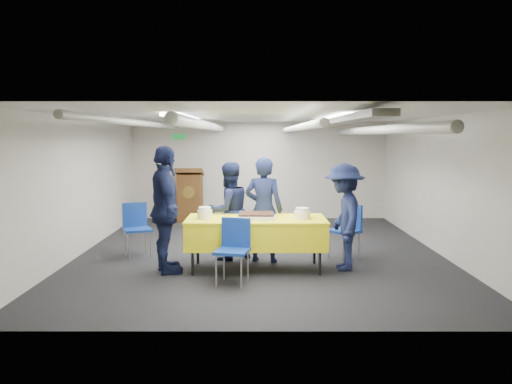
# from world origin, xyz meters

# --- Properties ---
(ground) EXTENTS (7.00, 7.00, 0.00)m
(ground) POSITION_xyz_m (0.00, 0.00, 0.00)
(ground) COLOR black
(ground) RESTS_ON ground
(room_shell) EXTENTS (6.00, 7.00, 2.30)m
(room_shell) POSITION_xyz_m (0.09, 0.41, 1.81)
(room_shell) COLOR beige
(room_shell) RESTS_ON ground
(serving_table) EXTENTS (2.04, 0.90, 0.77)m
(serving_table) POSITION_xyz_m (-0.07, -1.13, 0.56)
(serving_table) COLOR black
(serving_table) RESTS_ON ground
(sheet_cake) EXTENTS (0.53, 0.41, 0.09)m
(sheet_cake) POSITION_xyz_m (-0.07, -1.21, 0.81)
(sheet_cake) COLOR white
(sheet_cake) RESTS_ON serving_table
(plate_stack_left) EXTENTS (0.22, 0.22, 0.17)m
(plate_stack_left) POSITION_xyz_m (-0.82, -1.18, 0.85)
(plate_stack_left) COLOR white
(plate_stack_left) RESTS_ON serving_table
(plate_stack_right) EXTENTS (0.24, 0.24, 0.16)m
(plate_stack_right) POSITION_xyz_m (0.60, -1.18, 0.84)
(plate_stack_right) COLOR white
(plate_stack_right) RESTS_ON serving_table
(podium) EXTENTS (0.62, 0.53, 1.25)m
(podium) POSITION_xyz_m (-1.60, 3.05, 0.61)
(podium) COLOR brown
(podium) RESTS_ON ground
(chair_near) EXTENTS (0.51, 0.51, 0.87)m
(chair_near) POSITION_xyz_m (-0.37, -1.80, 0.53)
(chair_near) COLOR gray
(chair_near) RESTS_ON ground
(chair_right) EXTENTS (0.58, 0.58, 0.87)m
(chair_right) POSITION_xyz_m (1.41, -0.42, 0.53)
(chair_right) COLOR gray
(chair_right) RESTS_ON ground
(chair_left) EXTENTS (0.56, 0.56, 0.87)m
(chair_left) POSITION_xyz_m (-2.05, -0.27, 0.53)
(chair_left) COLOR gray
(chair_left) RESTS_ON ground
(sailor_a) EXTENTS (0.68, 0.54, 1.65)m
(sailor_a) POSITION_xyz_m (0.05, -0.66, 0.83)
(sailor_a) COLOR black
(sailor_a) RESTS_ON ground
(sailor_b) EXTENTS (0.96, 0.90, 1.56)m
(sailor_b) POSITION_xyz_m (-0.51, -0.50, 0.78)
(sailor_b) COLOR black
(sailor_b) RESTS_ON ground
(sailor_c) EXTENTS (0.76, 1.16, 1.83)m
(sailor_c) POSITION_xyz_m (-1.37, -1.31, 0.92)
(sailor_c) COLOR black
(sailor_c) RESTS_ON ground
(sailor_d) EXTENTS (0.60, 1.03, 1.57)m
(sailor_d) POSITION_xyz_m (1.22, -1.13, 0.79)
(sailor_d) COLOR black
(sailor_d) RESTS_ON ground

